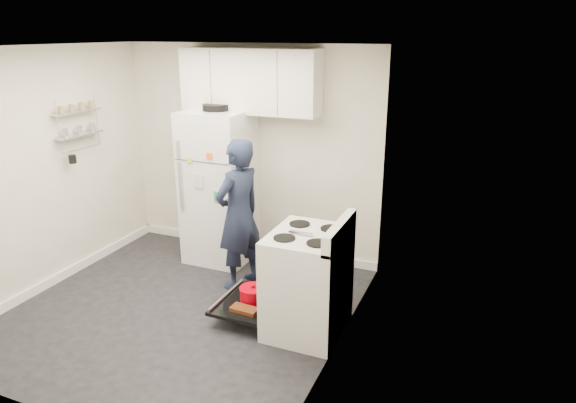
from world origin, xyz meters
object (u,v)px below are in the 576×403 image
at_px(electric_range, 306,283).
at_px(open_oven_door, 250,299).
at_px(person, 239,215).
at_px(refrigerator, 219,186).

relative_size(electric_range, open_oven_door, 1.57).
bearing_deg(person, electric_range, 79.02).
bearing_deg(person, refrigerator, -116.77).
height_order(electric_range, refrigerator, refrigerator).
bearing_deg(person, open_oven_door, 54.56).
height_order(electric_range, open_oven_door, electric_range).
height_order(refrigerator, person, refrigerator).
distance_m(electric_range, person, 1.16).
bearing_deg(open_oven_door, refrigerator, 130.47).
xyz_separation_m(open_oven_door, refrigerator, (-0.93, 1.09, 0.72)).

